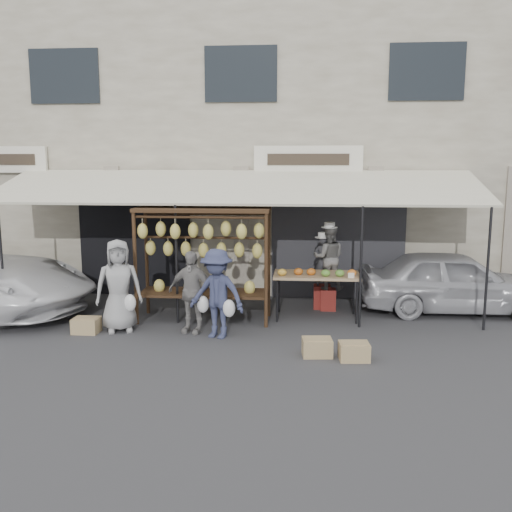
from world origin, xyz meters
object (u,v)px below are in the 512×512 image
(produce_table, at_px, (317,276))
(customer_right, at_px, (217,294))
(customer_left, at_px, (119,286))
(vendor_left, at_px, (323,261))
(crate_far, at_px, (86,325))
(banana_rack, at_px, (203,242))
(vendor_right, at_px, (329,258))
(sedan, at_px, (454,281))
(customer_mid, at_px, (191,292))
(crate_near_a, at_px, (317,347))
(crate_near_b, at_px, (354,351))

(produce_table, bearing_deg, customer_right, -141.97)
(produce_table, height_order, customer_left, customer_left)
(vendor_left, relative_size, crate_far, 2.28)
(banana_rack, relative_size, vendor_right, 1.94)
(customer_right, bearing_deg, vendor_right, 63.58)
(vendor_left, xyz_separation_m, vendor_right, (0.12, -0.13, 0.09))
(crate_far, relative_size, sedan, 0.12)
(vendor_right, bearing_deg, sedan, -179.02)
(vendor_left, xyz_separation_m, customer_right, (-1.92, -2.22, -0.23))
(produce_table, bearing_deg, vendor_left, 80.68)
(customer_mid, height_order, crate_far, customer_mid)
(customer_left, bearing_deg, crate_far, 177.87)
(sedan, bearing_deg, crate_near_a, 135.06)
(crate_near_a, xyz_separation_m, sedan, (2.88, 2.96, 0.51))
(customer_mid, distance_m, crate_near_b, 3.17)
(crate_near_a, bearing_deg, produce_table, 89.19)
(crate_far, bearing_deg, produce_table, 17.55)
(produce_table, relative_size, vendor_left, 1.60)
(customer_left, distance_m, crate_far, 0.94)
(banana_rack, relative_size, customer_left, 1.52)
(customer_left, bearing_deg, sedan, -3.69)
(vendor_right, distance_m, customer_mid, 3.17)
(vendor_left, distance_m, customer_right, 2.95)
(customer_left, relative_size, sedan, 0.44)
(vendor_right, relative_size, sedan, 0.35)
(crate_near_a, bearing_deg, banana_rack, 139.16)
(customer_mid, xyz_separation_m, crate_near_a, (2.27, -1.10, -0.62))
(banana_rack, height_order, sedan, banana_rack)
(customer_right, bearing_deg, customer_mid, 171.25)
(crate_near_b, bearing_deg, banana_rack, 143.58)
(produce_table, distance_m, customer_mid, 2.57)
(customer_mid, relative_size, crate_far, 3.27)
(produce_table, relative_size, sedan, 0.44)
(crate_near_b, bearing_deg, crate_far, 167.59)
(customer_left, relative_size, crate_far, 3.67)
(vendor_left, xyz_separation_m, sedan, (2.71, -0.10, -0.37))
(crate_far, bearing_deg, vendor_left, 26.31)
(vendor_left, distance_m, sedan, 2.74)
(customer_right, relative_size, sedan, 0.42)
(customer_left, distance_m, crate_near_b, 4.44)
(crate_near_a, xyz_separation_m, crate_near_b, (0.58, -0.15, -0.00))
(banana_rack, bearing_deg, crate_near_a, -40.84)
(vendor_left, bearing_deg, vendor_right, 136.74)
(customer_mid, bearing_deg, vendor_right, 48.98)
(customer_left, bearing_deg, customer_mid, -19.26)
(vendor_right, distance_m, crate_far, 5.02)
(crate_near_b, xyz_separation_m, sedan, (2.30, 3.11, 0.51))
(banana_rack, bearing_deg, customer_mid, -96.30)
(crate_far, bearing_deg, banana_rack, 26.10)
(banana_rack, bearing_deg, vendor_left, 26.49)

